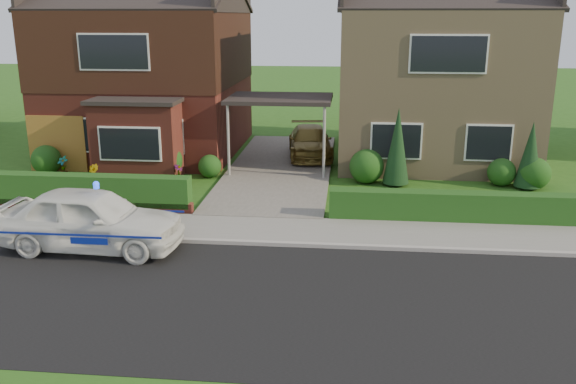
# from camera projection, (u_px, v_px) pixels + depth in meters

# --- Properties ---
(ground) EXTENTS (120.00, 120.00, 0.00)m
(ground) POSITION_uv_depth(u_px,v_px,m) (221.00, 298.00, 12.65)
(ground) COLOR #245115
(ground) RESTS_ON ground
(road) EXTENTS (60.00, 6.00, 0.02)m
(road) POSITION_uv_depth(u_px,v_px,m) (221.00, 298.00, 12.65)
(road) COLOR black
(road) RESTS_ON ground
(kerb) EXTENTS (60.00, 0.16, 0.12)m
(kerb) POSITION_uv_depth(u_px,v_px,m) (246.00, 243.00, 15.55)
(kerb) COLOR #9E9993
(kerb) RESTS_ON ground
(sidewalk) EXTENTS (60.00, 2.00, 0.10)m
(sidewalk) POSITION_uv_depth(u_px,v_px,m) (252.00, 229.00, 16.55)
(sidewalk) COLOR slate
(sidewalk) RESTS_ON ground
(driveway) EXTENTS (3.80, 12.00, 0.12)m
(driveway) POSITION_uv_depth(u_px,v_px,m) (280.00, 168.00, 23.14)
(driveway) COLOR #666059
(driveway) RESTS_ON ground
(house_left) EXTENTS (7.50, 9.53, 7.25)m
(house_left) POSITION_uv_depth(u_px,v_px,m) (150.00, 61.00, 25.42)
(house_left) COLOR maroon
(house_left) RESTS_ON ground
(house_right) EXTENTS (7.50, 8.06, 7.25)m
(house_right) POSITION_uv_depth(u_px,v_px,m) (432.00, 67.00, 24.44)
(house_right) COLOR tan
(house_right) RESTS_ON ground
(carport_link) EXTENTS (3.80, 3.00, 2.77)m
(carport_link) POSITION_uv_depth(u_px,v_px,m) (280.00, 100.00, 22.37)
(carport_link) COLOR black
(carport_link) RESTS_ON ground
(garage_door) EXTENTS (2.20, 0.10, 2.10)m
(garage_door) POSITION_uv_depth(u_px,v_px,m) (57.00, 144.00, 22.66)
(garage_door) COLOR brown
(garage_door) RESTS_ON ground
(dwarf_wall) EXTENTS (7.70, 0.25, 0.36)m
(dwarf_wall) POSITION_uv_depth(u_px,v_px,m) (67.00, 205.00, 18.22)
(dwarf_wall) COLOR maroon
(dwarf_wall) RESTS_ON ground
(hedge_left) EXTENTS (7.50, 0.55, 0.90)m
(hedge_left) POSITION_uv_depth(u_px,v_px,m) (70.00, 210.00, 18.41)
(hedge_left) COLOR #143D13
(hedge_left) RESTS_ON ground
(hedge_right) EXTENTS (7.50, 0.55, 0.80)m
(hedge_right) POSITION_uv_depth(u_px,v_px,m) (462.00, 223.00, 17.21)
(hedge_right) COLOR #143D13
(hedge_right) RESTS_ON ground
(shrub_left_far) EXTENTS (1.08, 1.08, 1.08)m
(shrub_left_far) POSITION_uv_depth(u_px,v_px,m) (46.00, 160.00, 22.39)
(shrub_left_far) COLOR #143D13
(shrub_left_far) RESTS_ON ground
(shrub_left_mid) EXTENTS (1.32, 1.32, 1.32)m
(shrub_left_mid) POSITION_uv_depth(u_px,v_px,m) (164.00, 161.00, 21.73)
(shrub_left_mid) COLOR #143D13
(shrub_left_mid) RESTS_ON ground
(shrub_left_near) EXTENTS (0.84, 0.84, 0.84)m
(shrub_left_near) POSITION_uv_depth(u_px,v_px,m) (210.00, 166.00, 21.93)
(shrub_left_near) COLOR #143D13
(shrub_left_near) RESTS_ON ground
(shrub_right_near) EXTENTS (1.20, 1.20, 1.20)m
(shrub_right_near) POSITION_uv_depth(u_px,v_px,m) (367.00, 166.00, 21.16)
(shrub_right_near) COLOR #143D13
(shrub_right_near) RESTS_ON ground
(shrub_right_mid) EXTENTS (0.96, 0.96, 0.96)m
(shrub_right_mid) POSITION_uv_depth(u_px,v_px,m) (502.00, 172.00, 20.85)
(shrub_right_mid) COLOR #143D13
(shrub_right_mid) RESTS_ON ground
(shrub_right_far) EXTENTS (1.08, 1.08, 1.08)m
(shrub_right_far) POSITION_uv_depth(u_px,v_px,m) (534.00, 173.00, 20.45)
(shrub_right_far) COLOR #143D13
(shrub_right_far) RESTS_ON ground
(conifer_a) EXTENTS (0.90, 0.90, 2.60)m
(conifer_a) POSITION_uv_depth(u_px,v_px,m) (397.00, 148.00, 20.67)
(conifer_a) COLOR black
(conifer_a) RESTS_ON ground
(conifer_b) EXTENTS (0.90, 0.90, 2.20)m
(conifer_b) POSITION_uv_depth(u_px,v_px,m) (530.00, 157.00, 20.31)
(conifer_b) COLOR black
(conifer_b) RESTS_ON ground
(police_car) EXTENTS (4.21, 4.66, 1.72)m
(police_car) POSITION_uv_depth(u_px,v_px,m) (91.00, 220.00, 15.08)
(police_car) COLOR white
(police_car) RESTS_ON ground
(driveway_car) EXTENTS (2.14, 4.27, 1.19)m
(driveway_car) POSITION_uv_depth(u_px,v_px,m) (310.00, 142.00, 24.67)
(driveway_car) COLOR brown
(driveway_car) RESTS_ON driveway
(potted_plant_a) EXTENTS (0.49, 0.41, 0.79)m
(potted_plant_a) POSITION_uv_depth(u_px,v_px,m) (64.00, 167.00, 21.87)
(potted_plant_a) COLOR gray
(potted_plant_a) RESTS_ON ground
(potted_plant_b) EXTENTS (0.56, 0.52, 0.82)m
(potted_plant_b) POSITION_uv_depth(u_px,v_px,m) (92.00, 176.00, 20.69)
(potted_plant_b) COLOR gray
(potted_plant_b) RESTS_ON ground
(potted_plant_c) EXTENTS (0.45, 0.45, 0.68)m
(potted_plant_c) POSITION_uv_depth(u_px,v_px,m) (178.00, 175.00, 21.08)
(potted_plant_c) COLOR gray
(potted_plant_c) RESTS_ON ground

